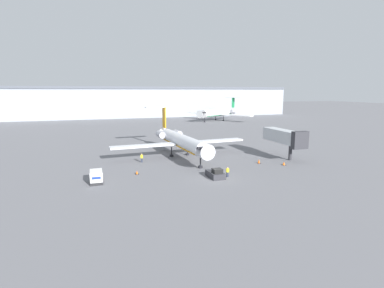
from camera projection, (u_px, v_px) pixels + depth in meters
The scene contains 12 objects.
ground_plane at pixel (217, 179), 47.60m from camera, with size 600.00×600.00×0.00m, color slate.
terminal_building at pixel (129, 102), 158.45m from camera, with size 180.00×16.80×16.02m.
airplane_main at pixel (180, 140), 63.23m from camera, with size 29.36×26.61×10.01m.
pushback_tug at pixel (215, 174), 48.27m from camera, with size 2.10×3.84×1.63m.
luggage_cart at pixel (96, 177), 45.22m from camera, with size 1.80×2.91×1.94m.
worker_near_tug at pixel (228, 172), 48.52m from camera, with size 0.40×0.24×1.64m.
worker_by_wing at pixel (142, 158), 58.39m from camera, with size 0.40×0.25×1.76m.
traffic_cone_left at pixel (137, 172), 50.22m from camera, with size 0.59×0.59×0.60m.
traffic_cone_right at pixel (259, 161), 57.77m from camera, with size 0.64×0.64×0.78m.
traffic_cone_mid at pixel (284, 164), 56.33m from camera, with size 0.66×0.66×0.65m.
airplane_parked_far_left at pixel (219, 112), 140.98m from camera, with size 27.03×31.58×10.65m.
jet_bridge at pixel (284, 137), 61.83m from camera, with size 3.20×11.72×6.19m.
Camera 1 is at (-18.11, -42.36, 13.77)m, focal length 28.00 mm.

